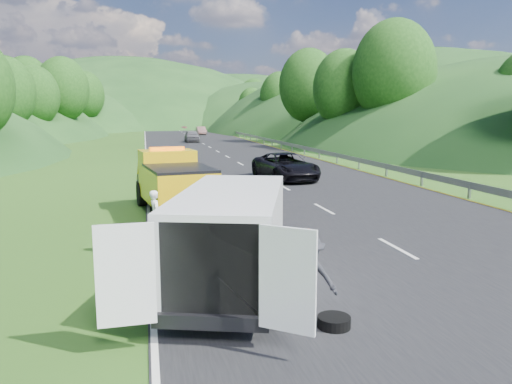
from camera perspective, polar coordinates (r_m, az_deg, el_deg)
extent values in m
plane|color=#38661E|center=(15.61, 2.49, -5.23)|extent=(320.00, 320.00, 0.00)
cube|color=black|center=(55.17, -5.30, 5.11)|extent=(14.00, 200.00, 0.02)
cube|color=gray|center=(68.70, -0.55, 5.94)|extent=(0.06, 140.00, 1.52)
cylinder|color=black|center=(21.25, -12.90, -0.24)|extent=(0.49, 1.02, 0.98)
cylinder|color=black|center=(21.59, -8.00, 0.05)|extent=(0.49, 1.02, 0.98)
cylinder|color=black|center=(17.43, -11.04, -2.21)|extent=(0.49, 1.02, 0.98)
cylinder|color=black|center=(17.84, -5.13, -1.82)|extent=(0.49, 1.02, 0.98)
cube|color=#E2AE0B|center=(20.46, -10.07, 2.13)|extent=(2.32, 1.87, 1.86)
cube|color=#E2AE0B|center=(18.35, -8.73, 0.60)|extent=(2.63, 3.62, 1.28)
cube|color=black|center=(18.26, -8.78, 2.73)|extent=(2.63, 3.62, 0.10)
cube|color=black|center=(21.68, -10.63, 1.07)|extent=(2.12, 1.46, 0.69)
cube|color=black|center=(22.28, -10.90, 0.77)|extent=(2.07, 0.50, 0.49)
cube|color=#E2AE0B|center=(21.93, -10.85, 2.83)|extent=(2.06, 1.05, 1.07)
cube|color=orange|center=(20.36, -10.15, 4.87)|extent=(1.40, 0.45, 0.16)
cube|color=black|center=(21.09, -10.46, 3.27)|extent=(1.86, 0.35, 0.88)
cylinder|color=black|center=(12.77, -5.66, -6.73)|extent=(0.52, 0.84, 0.79)
cylinder|color=black|center=(12.56, 2.34, -6.95)|extent=(0.52, 0.84, 0.79)
cylinder|color=black|center=(9.68, -9.42, -12.08)|extent=(0.52, 0.84, 0.79)
cylinder|color=black|center=(9.41, 1.32, -12.59)|extent=(0.52, 0.84, 0.79)
cube|color=white|center=(10.70, -2.84, -4.65)|extent=(3.46, 5.47, 1.82)
cube|color=white|center=(13.40, -1.23, -3.54)|extent=(2.14, 1.44, 0.98)
cube|color=black|center=(13.06, -1.34, -0.36)|extent=(1.83, 0.87, 0.82)
cube|color=black|center=(8.32, -5.24, -8.75)|extent=(1.62, 0.60, 1.57)
cube|color=white|center=(8.24, -14.68, -9.20)|extent=(0.93, 0.10, 1.67)
cube|color=white|center=(7.78, 3.59, -10.02)|extent=(0.77, 0.62, 1.67)
cube|color=black|center=(8.55, -5.27, -14.59)|extent=(1.92, 0.74, 0.25)
imported|color=white|center=(15.74, -11.33, -5.28)|extent=(0.48, 0.60, 1.50)
imported|color=#B6BB64|center=(14.89, -3.78, -5.95)|extent=(0.57, 0.49, 1.02)
imported|color=#222227|center=(9.55, 5.83, -14.85)|extent=(1.15, 0.72, 1.70)
cube|color=#63624A|center=(14.68, -16.76, -5.29)|extent=(0.43, 0.29, 0.63)
cylinder|color=black|center=(9.48, 8.89, -15.11)|extent=(0.61, 0.61, 0.20)
imported|color=black|center=(28.81, 3.37, 1.42)|extent=(3.15, 5.72, 1.52)
imported|color=#525055|center=(65.11, -7.32, 5.68)|extent=(1.76, 4.38, 1.49)
imported|color=brown|center=(85.37, -6.30, 6.51)|extent=(1.44, 4.13, 1.36)
imported|color=#A05054|center=(107.40, -8.36, 7.01)|extent=(1.92, 4.71, 1.37)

